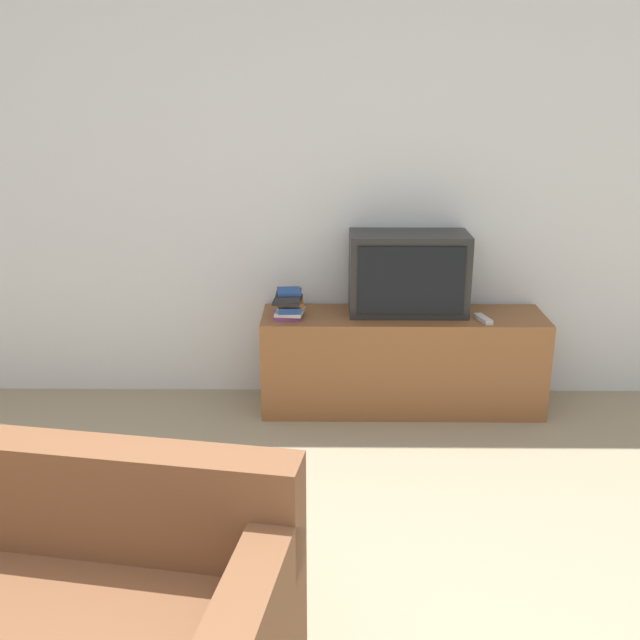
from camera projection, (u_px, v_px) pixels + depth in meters
name	position (u px, v px, depth m)	size (l,w,h in m)	color
wall_back	(257.00, 174.00, 4.20)	(9.00, 0.06, 2.60)	silver
tv_stand	(402.00, 361.00, 4.26)	(1.58, 0.42, 0.56)	brown
television	(408.00, 273.00, 4.15)	(0.65, 0.32, 0.45)	black
book_stack	(289.00, 303.00, 4.11)	(0.18, 0.21, 0.16)	#7A3884
remote_on_stand	(483.00, 319.00, 4.06)	(0.08, 0.16, 0.02)	#B7B7B7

